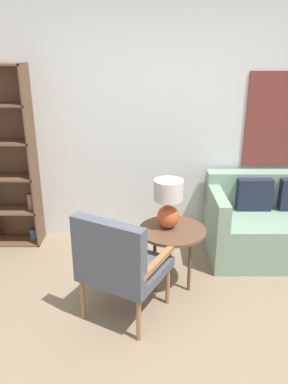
% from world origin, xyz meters
% --- Properties ---
extents(ground_plane, '(14.00, 14.00, 0.00)m').
position_xyz_m(ground_plane, '(0.00, 0.00, 0.00)').
color(ground_plane, '#847056').
extents(wall_back, '(6.40, 0.08, 2.70)m').
position_xyz_m(wall_back, '(0.03, 2.03, 1.35)').
color(wall_back, silver).
rests_on(wall_back, ground_plane).
extents(armchair, '(0.80, 0.79, 0.92)m').
position_xyz_m(armchair, '(-0.27, 0.53, 0.53)').
color(armchair, olive).
rests_on(armchair, ground_plane).
extents(side_table, '(0.60, 0.60, 0.57)m').
position_xyz_m(side_table, '(0.18, 1.01, 0.52)').
color(side_table, brown).
rests_on(side_table, ground_plane).
extents(table_lamp, '(0.25, 0.25, 0.44)m').
position_xyz_m(table_lamp, '(0.14, 1.04, 0.82)').
color(table_lamp, '#C65128').
rests_on(table_lamp, side_table).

